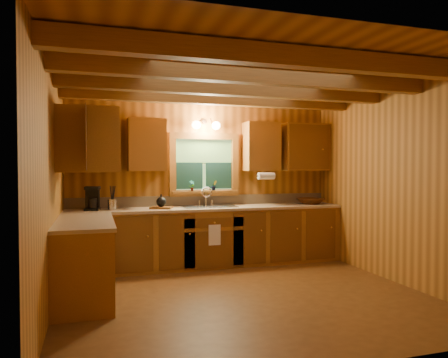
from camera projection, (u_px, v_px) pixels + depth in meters
The scene contains 20 objects.
room at pixel (244, 185), 4.92m from camera, with size 4.20×4.20×4.20m.
ceiling_beams at pixel (244, 83), 4.89m from camera, with size 4.20×2.54×0.18m.
base_cabinets at pixel (181, 243), 6.03m from camera, with size 4.20×2.22×0.86m.
countertop at pixel (182, 211), 6.03m from camera, with size 4.20×2.24×0.04m.
backsplash at pixel (204, 200), 6.73m from camera, with size 4.20×0.02×0.16m, color tan.
dishwasher_panel at pixel (112, 255), 5.17m from camera, with size 0.02×0.60×0.80m, color white.
upper_cabinets at pixel (174, 144), 6.10m from camera, with size 4.19×1.77×0.78m.
window at pixel (204, 166), 6.70m from camera, with size 1.12×0.08×1.00m.
window_sill at pixel (205, 192), 6.67m from camera, with size 1.06×0.14×0.04m, color brown.
wall_sconce at pixel (206, 125), 6.57m from camera, with size 0.45×0.21×0.17m.
paper_towel_roll at pixel (266, 176), 6.65m from camera, with size 0.11×0.11×0.27m, color white.
dish_towel at pixel (215, 235), 6.15m from camera, with size 0.18×0.01×0.30m, color white.
sink at pixel (209, 210), 6.47m from camera, with size 0.82×0.48×0.43m.
coffee_maker at pixel (93, 198), 6.00m from camera, with size 0.19×0.24×0.33m.
utensil_crock at pixel (112, 204), 6.02m from camera, with size 0.12×0.12×0.34m.
cutting_board at pixel (161, 208), 6.20m from camera, with size 0.31×0.22×0.03m, color brown.
teakettle at pixel (161, 202), 6.20m from camera, with size 0.15×0.15×0.19m.
wicker_basket at pixel (311, 201), 6.96m from camera, with size 0.40×0.40×0.10m, color #48230C.
potted_plant_left at pixel (192, 185), 6.57m from camera, with size 0.09×0.06×0.17m, color brown.
potted_plant_right at pixel (214, 185), 6.68m from camera, with size 0.09×0.07×0.16m, color brown.
Camera 1 is at (-1.67, -4.63, 1.52)m, focal length 33.90 mm.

